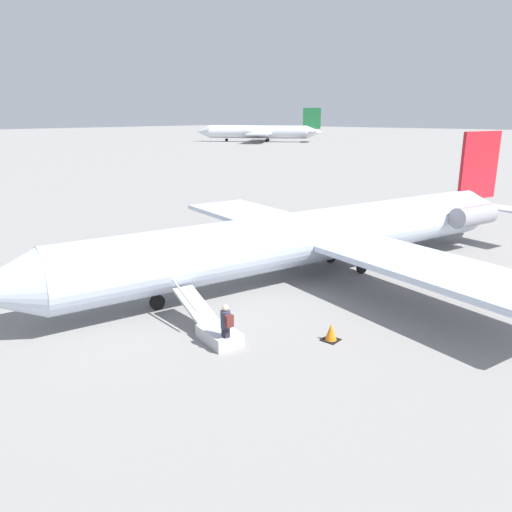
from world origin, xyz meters
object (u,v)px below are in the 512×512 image
object	(u,v)px
passenger	(226,324)
airplane_far_center	(260,132)
airplane_main	(325,234)
boarding_stairs	(214,329)

from	to	relation	value
passenger	airplane_far_center	bearing A→B (deg)	-34.66
airplane_main	boarding_stairs	distance (m)	9.92
airplane_main	passenger	xyz separation A→B (m)	(10.08, 2.42, -1.16)
boarding_stairs	passenger	xyz separation A→B (m)	(0.42, 1.06, 0.62)
airplane_main	airplane_far_center	bearing A→B (deg)	-122.74
airplane_main	airplane_far_center	world-z (taller)	airplane_far_center
airplane_far_center	boarding_stairs	bearing A→B (deg)	96.58
airplane_far_center	passenger	bearing A→B (deg)	96.79
airplane_far_center	passenger	distance (m)	146.03
airplane_far_center	airplane_main	bearing A→B (deg)	98.71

